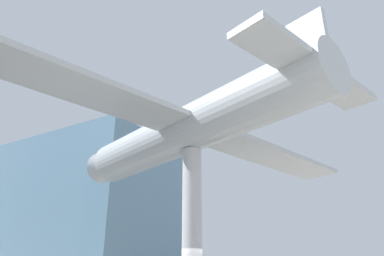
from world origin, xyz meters
The scene contains 3 objects.
glass_pavilion_right centered at (8.57, 13.01, 5.34)m, with size 8.45×11.09×11.27m.
support_pylon_central centered at (0.00, 0.00, 2.83)m, with size 0.62×0.62×5.65m.
suspended_airplane centered at (0.04, 0.12, 6.47)m, with size 16.47×11.95×2.64m.
Camera 1 is at (-10.12, -5.84, 1.37)m, focal length 35.00 mm.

